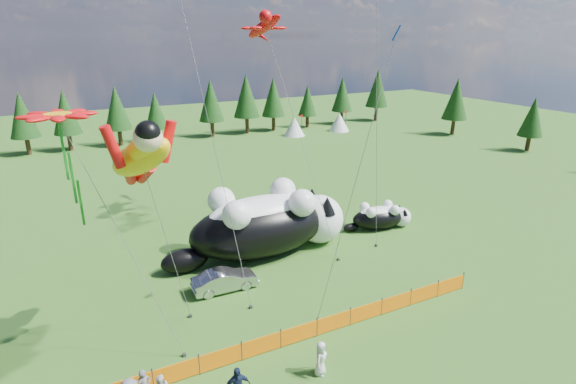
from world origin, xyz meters
The scene contains 13 objects.
ground centered at (0.00, 0.00, 0.00)m, with size 160.00×160.00×0.00m, color #113A0A.
safety_fence centered at (0.00, -3.00, 0.50)m, with size 22.06×0.06×1.10m.
tree_line centered at (0.00, 45.00, 4.00)m, with size 90.00×4.00×8.00m, color black, non-canonical shape.
festival_tents centered at (11.00, 40.00, 1.40)m, with size 50.00×3.20×2.80m, color white, non-canonical shape.
cat_large centered at (2.65, 6.51, 2.26)m, with size 13.17×4.74×4.76m.
cat_small centered at (12.24, 6.40, 0.97)m, with size 5.62×2.81×2.05m.
car centered at (-1.66, 3.23, 0.64)m, with size 1.35×3.86×1.27m, color #B2B2B7.
spectator_e centered at (-0.18, -5.36, 0.82)m, with size 0.80×0.52×1.64m, color silver.
superhero_kite centered at (-6.11, -0.15, 9.44)m, with size 5.75×5.90×11.59m.
gecko_kite centered at (5.27, 12.62, 14.87)m, with size 3.93×12.59×17.45m.
flower_kite centered at (-8.93, 0.48, 11.15)m, with size 5.39×3.75×11.90m.
diamond_kite_a centered at (-2.67, 4.31, 15.13)m, with size 2.19×4.32×17.11m.
diamond_kite_c centered at (4.60, -2.77, 13.55)m, with size 4.44×0.83×15.20m.
Camera 1 is at (-8.74, -19.23, 14.25)m, focal length 28.00 mm.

